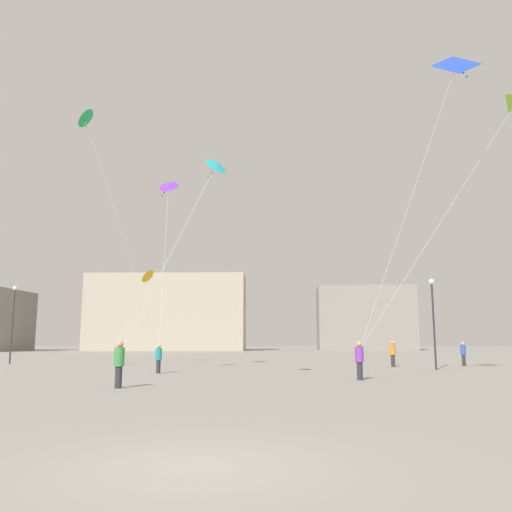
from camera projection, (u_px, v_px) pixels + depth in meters
name	position (u px, v px, depth m)	size (l,w,h in m)	color
ground_plane	(195.00, 466.00, 7.38)	(300.00, 300.00, 0.00)	gray
person_in_yellow	(120.00, 352.00, 39.00)	(0.37, 0.37, 1.70)	#2D2D33
person_in_teal	(159.00, 357.00, 28.36)	(0.34, 0.34, 1.57)	#2D2D33
person_in_purple	(359.00, 359.00, 23.50)	(0.38, 0.38, 1.74)	#2D2D33
person_in_green	(119.00, 362.00, 19.58)	(0.38, 0.38, 1.76)	#2D2D33
person_in_orange	(393.00, 352.00, 35.22)	(0.38, 0.38, 1.75)	#2D2D33
person_in_blue	(463.00, 353.00, 36.56)	(0.36, 0.36, 1.66)	#2D2D33
kite_cyan_diamond	(216.00, 166.00, 23.26)	(3.92, 3.20, 8.65)	#1EB2C6
kite_cobalt_delta	(455.00, 69.00, 24.25)	(5.60, 1.54, 13.65)	blue
kite_violet_diamond	(169.00, 186.00, 33.01)	(1.37, 3.59, 10.65)	purple
kite_emerald_diamond	(86.00, 120.00, 26.34)	(3.57, 4.74, 12.05)	green
kite_amber_diamond	(147.00, 276.00, 39.49)	(2.54, 1.34, 5.81)	yellow
building_centre_hall	(168.00, 313.00, 93.06)	(27.75, 10.64, 13.26)	#B2A893
building_right_hall	(365.00, 318.00, 98.40)	(17.79, 10.14, 11.73)	gray
lamppost_east	(13.00, 312.00, 40.18)	(0.36, 0.36, 5.96)	#2D2D30
lamppost_west	(433.00, 309.00, 32.31)	(0.36, 0.36, 5.57)	#2D2D30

